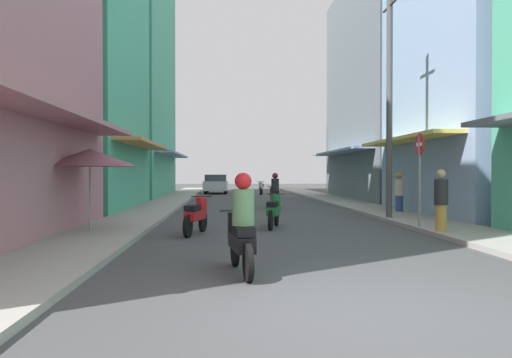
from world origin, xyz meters
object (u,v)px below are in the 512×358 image
object	(u,v)px
pedestrian_crossing	(399,190)
pedestrian_far	(441,202)
vendor_umbrella	(90,158)
motorbike_white	(261,188)
motorbike_red	(196,215)
parked_car	(216,184)
motorbike_black	(241,229)
motorbike_green	(274,210)
motorbike_maroon	(275,192)
utility_pole	(389,102)
street_sign_no_entry	(420,168)

from	to	relation	value
pedestrian_crossing	pedestrian_far	world-z (taller)	pedestrian_far
vendor_umbrella	motorbike_white	bearing A→B (deg)	74.92
pedestrian_crossing	motorbike_red	bearing A→B (deg)	-142.92
parked_car	pedestrian_far	world-z (taller)	pedestrian_far
motorbike_black	motorbike_green	distance (m)	6.43
motorbike_white	pedestrian_far	distance (m)	23.23
motorbike_white	motorbike_maroon	bearing A→B (deg)	-91.60
motorbike_green	parked_car	distance (m)	23.75
pedestrian_far	vendor_umbrella	xyz separation A→B (m)	(-8.89, 0.74, 1.13)
parked_car	utility_pole	bearing A→B (deg)	-74.40
parked_car	pedestrian_far	size ratio (longest dim) A/B	2.49
parked_car	pedestrian_far	xyz separation A→B (m)	(6.16, -25.60, 0.10)
utility_pole	street_sign_no_entry	xyz separation A→B (m)	(-0.10, -2.76, -2.18)
parked_car	motorbike_white	bearing A→B (deg)	-37.83
motorbike_black	utility_pole	bearing A→B (deg)	57.79
motorbike_black	motorbike_white	distance (m)	27.52
pedestrian_far	vendor_umbrella	distance (m)	8.99
parked_car	pedestrian_crossing	world-z (taller)	pedestrian_crossing
parked_car	pedestrian_crossing	bearing A→B (deg)	-69.46
motorbike_maroon	street_sign_no_entry	bearing A→B (deg)	-70.38
motorbike_maroon	motorbike_red	size ratio (longest dim) A/B	1.02
motorbike_black	motorbike_white	xyz separation A→B (m)	(2.30, 27.42, -0.20)
motorbike_green	parked_car	size ratio (longest dim) A/B	0.43
motorbike_black	motorbike_green	bearing A→B (deg)	79.81
motorbike_maroon	street_sign_no_entry	distance (m)	9.25
vendor_umbrella	utility_pole	bearing A→B (deg)	18.82
motorbike_black	street_sign_no_entry	bearing A→B (deg)	46.88
parked_car	pedestrian_crossing	size ratio (longest dim) A/B	2.54
motorbike_white	pedestrian_crossing	distance (m)	17.41
motorbike_maroon	parked_car	world-z (taller)	motorbike_maroon
motorbike_green	pedestrian_far	distance (m)	4.50
motorbike_green	vendor_umbrella	world-z (taller)	vendor_umbrella
motorbike_white	motorbike_red	size ratio (longest dim) A/B	1.01
motorbike_red	pedestrian_crossing	xyz separation A→B (m)	(7.31, 5.52, 0.42)
motorbike_black	vendor_umbrella	distance (m)	6.44
parked_car	vendor_umbrella	xyz separation A→B (m)	(-2.72, -24.86, 1.23)
motorbike_black	pedestrian_crossing	xyz separation A→B (m)	(6.31, 10.48, 0.22)
motorbike_black	motorbike_maroon	world-z (taller)	same
vendor_umbrella	motorbike_green	bearing A→B (deg)	14.05
motorbike_black	motorbike_green	world-z (taller)	motorbike_black
motorbike_green	pedestrian_crossing	bearing A→B (deg)	38.78
motorbike_maroon	street_sign_no_entry	world-z (taller)	street_sign_no_entry
motorbike_white	motorbike_green	size ratio (longest dim) A/B	1.01
motorbike_black	pedestrian_far	xyz separation A→B (m)	(5.17, 4.37, 0.13)
motorbike_white	motorbike_green	xyz separation A→B (m)	(-1.16, -21.10, 0.00)
motorbike_red	motorbike_black	bearing A→B (deg)	-78.63
motorbike_red	utility_pole	size ratio (longest dim) A/B	0.23
motorbike_red	utility_pole	world-z (taller)	utility_pole
motorbike_maroon	motorbike_green	xyz separation A→B (m)	(-0.79, -7.69, -0.20)
motorbike_maroon	motorbike_green	world-z (taller)	motorbike_maroon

